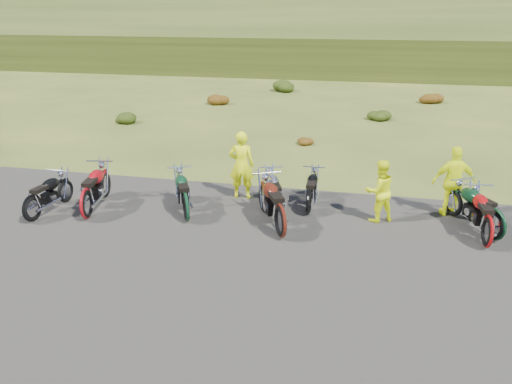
% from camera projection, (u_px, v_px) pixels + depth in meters
% --- Properties ---
extents(ground, '(300.00, 300.00, 0.00)m').
position_uv_depth(ground, '(267.00, 249.00, 11.24)').
color(ground, '#374717').
rests_on(ground, ground).
extents(gravel_pad, '(20.00, 12.00, 0.04)m').
position_uv_depth(gravel_pad, '(246.00, 296.00, 9.41)').
color(gravel_pad, black).
rests_on(gravel_pad, ground).
extents(hill_slope, '(300.00, 45.97, 9.37)m').
position_uv_depth(hill_slope, '(354.00, 54.00, 56.95)').
color(hill_slope, '#2A3712').
rests_on(hill_slope, ground).
extents(hill_plateau, '(300.00, 90.00, 9.17)m').
position_uv_depth(hill_plateau, '(364.00, 31.00, 111.80)').
color(hill_plateau, '#2A3712').
rests_on(hill_plateau, ground).
extents(shrub_1, '(1.03, 1.03, 0.61)m').
position_uv_depth(shrub_1, '(125.00, 116.00, 23.33)').
color(shrub_1, black).
rests_on(shrub_1, ground).
extents(shrub_2, '(1.30, 1.30, 0.77)m').
position_uv_depth(shrub_2, '(217.00, 98.00, 27.56)').
color(shrub_2, '#5B250B').
rests_on(shrub_2, ground).
extents(shrub_3, '(1.56, 1.56, 0.92)m').
position_uv_depth(shrub_3, '(285.00, 84.00, 31.78)').
color(shrub_3, black).
rests_on(shrub_3, ground).
extents(shrub_4, '(0.77, 0.77, 0.45)m').
position_uv_depth(shrub_4, '(303.00, 139.00, 19.65)').
color(shrub_4, '#5B250B').
rests_on(shrub_4, ground).
extents(shrub_5, '(1.03, 1.03, 0.61)m').
position_uv_depth(shrub_5, '(378.00, 114.00, 23.88)').
color(shrub_5, black).
rests_on(shrub_5, ground).
extents(shrub_6, '(1.30, 1.30, 0.77)m').
position_uv_depth(shrub_6, '(431.00, 96.00, 28.10)').
color(shrub_6, '#5B250B').
rests_on(shrub_6, ground).
extents(motorcycle_0, '(0.79, 2.03, 1.04)m').
position_uv_depth(motorcycle_0, '(35.00, 222.00, 12.66)').
color(motorcycle_0, black).
rests_on(motorcycle_0, ground).
extents(motorcycle_1, '(1.18, 2.38, 1.19)m').
position_uv_depth(motorcycle_1, '(88.00, 219.00, 12.82)').
color(motorcycle_1, maroon).
rests_on(motorcycle_1, ground).
extents(motorcycle_2, '(1.59, 2.19, 1.10)m').
position_uv_depth(motorcycle_2, '(187.00, 222.00, 12.68)').
color(motorcycle_2, '#0E341D').
rests_on(motorcycle_2, ground).
extents(motorcycle_3, '(1.34, 2.16, 1.07)m').
position_uv_depth(motorcycle_3, '(277.00, 220.00, 12.77)').
color(motorcycle_3, '#A0A0A5').
rests_on(motorcycle_3, ground).
extents(motorcycle_4, '(1.73, 2.43, 1.22)m').
position_uv_depth(motorcycle_4, '(280.00, 238.00, 11.79)').
color(motorcycle_4, '#4C160C').
rests_on(motorcycle_4, ground).
extents(motorcycle_5, '(0.64, 1.90, 0.99)m').
position_uv_depth(motorcycle_5, '(308.00, 215.00, 13.11)').
color(motorcycle_5, black).
rests_on(motorcycle_5, ground).
extents(motorcycle_6, '(0.84, 2.16, 1.11)m').
position_uv_depth(motorcycle_6, '(485.00, 248.00, 11.31)').
color(motorcycle_6, '#960A0C').
rests_on(motorcycle_6, ground).
extents(motorcycle_7, '(1.70, 2.25, 1.14)m').
position_uv_depth(motorcycle_7, '(491.00, 240.00, 11.66)').
color(motorcycle_7, black).
rests_on(motorcycle_7, ground).
extents(person_middle, '(0.75, 0.54, 1.92)m').
position_uv_depth(person_middle, '(241.00, 166.00, 13.89)').
color(person_middle, '#D6E40C').
rests_on(person_middle, ground).
extents(person_right_a, '(0.97, 0.90, 1.59)m').
position_uv_depth(person_right_a, '(379.00, 192.00, 12.42)').
color(person_right_a, '#D6E40C').
rests_on(person_right_a, ground).
extents(person_right_b, '(1.14, 0.63, 1.84)m').
position_uv_depth(person_right_b, '(454.00, 183.00, 12.71)').
color(person_right_b, '#D6E40C').
rests_on(person_right_b, ground).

